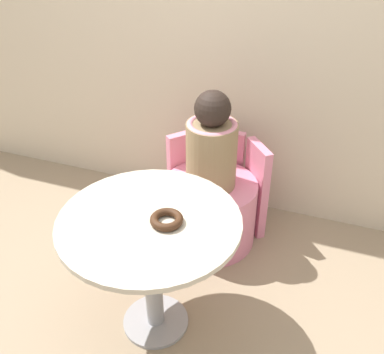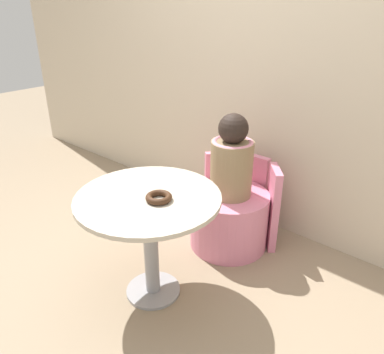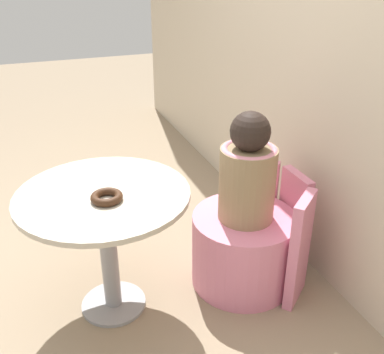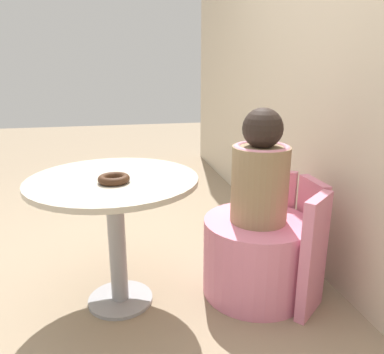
% 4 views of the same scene
% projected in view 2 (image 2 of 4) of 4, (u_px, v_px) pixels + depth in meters
% --- Properties ---
extents(ground_plane, '(12.00, 12.00, 0.00)m').
position_uv_depth(ground_plane, '(153.00, 287.00, 2.29)').
color(ground_plane, gray).
extents(back_wall, '(6.00, 0.06, 2.40)m').
position_uv_depth(back_wall, '(265.00, 63.00, 2.55)').
color(back_wall, beige).
rests_on(back_wall, ground_plane).
extents(round_table, '(0.78, 0.78, 0.65)m').
position_uv_depth(round_table, '(149.00, 217.00, 2.03)').
color(round_table, '#99999E').
rests_on(round_table, ground_plane).
extents(tub_chair, '(0.54, 0.54, 0.40)m').
position_uv_depth(tub_chair, '(229.00, 219.00, 2.62)').
color(tub_chair, pink).
rests_on(tub_chair, ground_plane).
extents(booth_backrest, '(0.64, 0.23, 0.59)m').
position_uv_depth(booth_backrest, '(247.00, 196.00, 2.73)').
color(booth_backrest, pink).
rests_on(booth_backrest, ground_plane).
extents(child_figure, '(0.28, 0.28, 0.56)m').
position_uv_depth(child_figure, '(232.00, 160.00, 2.42)').
color(child_figure, '#937A56').
rests_on(child_figure, tub_chair).
extents(donut, '(0.14, 0.14, 0.03)m').
position_uv_depth(donut, '(159.00, 197.00, 1.93)').
color(donut, '#3D2314').
rests_on(donut, round_table).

